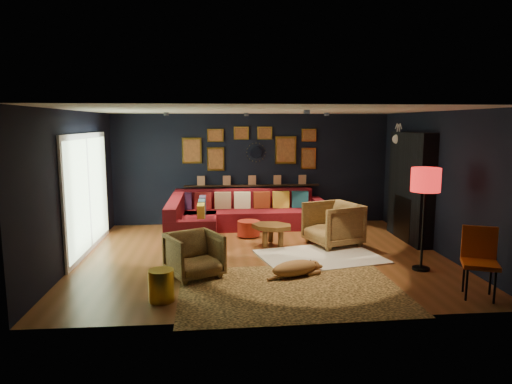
{
  "coord_description": "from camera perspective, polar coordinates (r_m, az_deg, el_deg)",
  "views": [
    {
      "loc": [
        -0.81,
        -7.98,
        2.39
      ],
      "look_at": [
        -0.11,
        0.3,
        1.13
      ],
      "focal_mm": 32.0,
      "sensor_mm": 36.0,
      "label": 1
    }
  ],
  "objects": [
    {
      "name": "sunburst_mirror",
      "position": [
        10.76,
        0.02,
        4.97
      ],
      "size": [
        0.47,
        0.16,
        0.47
      ],
      "color": "silver",
      "rests_on": "room_walls"
    },
    {
      "name": "coffee_table",
      "position": [
        8.89,
        2.01,
        -4.6
      ],
      "size": [
        0.99,
        0.89,
        0.41
      ],
      "rotation": [
        0.0,
        0.0,
        -0.42
      ],
      "color": "#593916",
      "rests_on": "shag_rug"
    },
    {
      "name": "gold_stool",
      "position": [
        6.41,
        -11.76,
        -11.36
      ],
      "size": [
        0.35,
        0.35,
        0.43
      ],
      "primitive_type": "cylinder",
      "color": "gold",
      "rests_on": "ground"
    },
    {
      "name": "shag_rug",
      "position": [
        8.33,
        7.99,
        -8.01
      ],
      "size": [
        2.36,
        1.95,
        0.03
      ],
      "primitive_type": "cube",
      "rotation": [
        0.0,
        0.0,
        0.24
      ],
      "color": "silver",
      "rests_on": "ground"
    },
    {
      "name": "dog",
      "position": [
        7.23,
        4.86,
        -9.12
      ],
      "size": [
        1.18,
        0.88,
        0.33
      ],
      "primitive_type": null,
      "rotation": [
        0.0,
        0.0,
        0.39
      ],
      "color": "#A3673A",
      "rests_on": "leopard_rug"
    },
    {
      "name": "floor_lamp",
      "position": [
        7.76,
        20.44,
        0.92
      ],
      "size": [
        0.46,
        0.46,
        1.68
      ],
      "color": "black",
      "rests_on": "ground"
    },
    {
      "name": "orange_chair",
      "position": [
        7.06,
        26.17,
        -7.17
      ],
      "size": [
        0.6,
        0.6,
        0.97
      ],
      "rotation": [
        0.0,
        0.0,
        -0.4
      ],
      "color": "black",
      "rests_on": "ground"
    },
    {
      "name": "sectional",
      "position": [
        10.0,
        -3.62,
        -3.3
      ],
      "size": [
        3.41,
        2.69,
        0.86
      ],
      "color": "maroon",
      "rests_on": "ground"
    },
    {
      "name": "ledge",
      "position": [
        10.79,
        -0.49,
        0.82
      ],
      "size": [
        3.2,
        0.12,
        0.04
      ],
      "primitive_type": "cube",
      "color": "black",
      "rests_on": "room_walls"
    },
    {
      "name": "room_walls",
      "position": [
        8.05,
        0.95,
        2.98
      ],
      "size": [
        6.5,
        6.5,
        6.5
      ],
      "color": "black",
      "rests_on": "ground"
    },
    {
      "name": "leopard_rug",
      "position": [
        6.7,
        4.38,
        -12.19
      ],
      "size": [
        3.24,
        2.36,
        0.02
      ],
      "primitive_type": "cube",
      "rotation": [
        0.0,
        0.0,
        0.03
      ],
      "color": "tan",
      "rests_on": "ground"
    },
    {
      "name": "sliding_door",
      "position": [
        9.0,
        -20.29,
        -0.13
      ],
      "size": [
        0.06,
        2.8,
        2.2
      ],
      "color": "white",
      "rests_on": "ground"
    },
    {
      "name": "armchair_right",
      "position": [
        9.05,
        9.59,
        -3.73
      ],
      "size": [
        1.12,
        1.15,
        0.94
      ],
      "primitive_type": "imported",
      "rotation": [
        0.0,
        0.0,
        -1.21
      ],
      "color": "tan",
      "rests_on": "ground"
    },
    {
      "name": "pouf",
      "position": [
        9.67,
        -0.93,
        -4.54
      ],
      "size": [
        0.48,
        0.48,
        0.31
      ],
      "primitive_type": "cylinder",
      "color": "#A72B1B",
      "rests_on": "shag_rug"
    },
    {
      "name": "ceiling_spots",
      "position": [
        8.81,
        0.44,
        9.76
      ],
      "size": [
        3.3,
        2.5,
        0.06
      ],
      "color": "black",
      "rests_on": "room_walls"
    },
    {
      "name": "gallery_wall",
      "position": [
        10.74,
        -0.58,
        5.54
      ],
      "size": [
        3.15,
        0.04,
        1.02
      ],
      "color": "gold",
      "rests_on": "room_walls"
    },
    {
      "name": "fireplace",
      "position": [
        9.79,
        18.7,
        0.16
      ],
      "size": [
        0.31,
        1.6,
        2.2
      ],
      "color": "black",
      "rests_on": "ground"
    },
    {
      "name": "armchair_left",
      "position": [
        7.2,
        -7.73,
        -7.57
      ],
      "size": [
        0.99,
        0.97,
        0.77
      ],
      "primitive_type": "imported",
      "rotation": [
        0.0,
        0.0,
        0.49
      ],
      "color": "tan",
      "rests_on": "ground"
    },
    {
      "name": "floor",
      "position": [
        8.36,
        0.92,
        -7.95
      ],
      "size": [
        6.5,
        6.5,
        0.0
      ],
      "primitive_type": "plane",
      "color": "brown",
      "rests_on": "ground"
    },
    {
      "name": "deer_head",
      "position": [
        10.18,
        18.1,
        6.32
      ],
      "size": [
        0.5,
        0.28,
        0.45
      ],
      "color": "white",
      "rests_on": "fireplace"
    }
  ]
}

